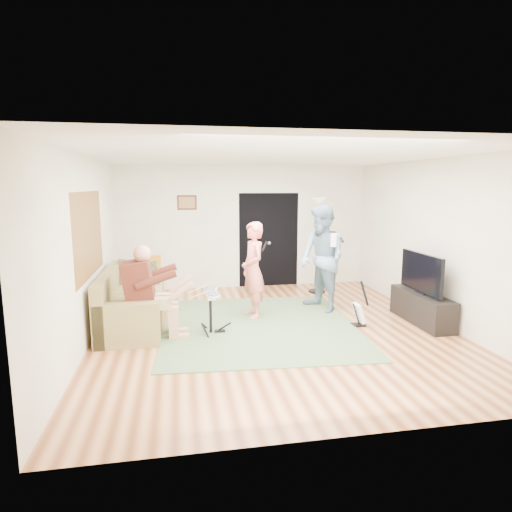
{
  "coord_description": "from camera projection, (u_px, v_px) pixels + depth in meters",
  "views": [
    {
      "loc": [
        -1.46,
        -6.36,
        2.25
      ],
      "look_at": [
        -0.24,
        0.3,
        1.14
      ],
      "focal_mm": 30.0,
      "sensor_mm": 36.0,
      "label": 1
    }
  ],
  "objects": [
    {
      "name": "singer",
      "position": [
        253.0,
        270.0,
        7.33
      ],
      "size": [
        0.49,
        0.66,
        1.66
      ],
      "primitive_type": "imported",
      "rotation": [
        0.0,
        0.0,
        -1.41
      ],
      "color": "#F5756A",
      "rests_on": "floor"
    },
    {
      "name": "window_blinds",
      "position": [
        89.0,
        235.0,
        6.25
      ],
      "size": [
        0.0,
        2.05,
        2.05
      ],
      "primitive_type": "plane",
      "rotation": [
        1.57,
        0.0,
        1.57
      ],
      "color": "brown",
      "rests_on": "walls"
    },
    {
      "name": "drummer",
      "position": [
        152.0,
        302.0,
        6.37
      ],
      "size": [
        0.91,
        0.51,
        1.4
      ],
      "color": "#572318",
      "rests_on": "sofa"
    },
    {
      "name": "drum_kit",
      "position": [
        211.0,
        314.0,
        6.57
      ],
      "size": [
        0.37,
        0.67,
        0.69
      ],
      "color": "black",
      "rests_on": "floor"
    },
    {
      "name": "guitar_held",
      "position": [
        333.0,
        239.0,
        7.66
      ],
      "size": [
        0.3,
        0.61,
        0.26
      ],
      "primitive_type": null,
      "rotation": [
        0.0,
        0.0,
        -0.31
      ],
      "color": "white",
      "rests_on": "guitarist"
    },
    {
      "name": "doorway",
      "position": [
        269.0,
        240.0,
        9.62
      ],
      "size": [
        2.1,
        0.0,
        2.1
      ],
      "primitive_type": "plane",
      "rotation": [
        1.57,
        0.0,
        0.0
      ],
      "color": "black",
      "rests_on": "walls"
    },
    {
      "name": "tv_cabinet",
      "position": [
        422.0,
        308.0,
        7.1
      ],
      "size": [
        0.4,
        1.4,
        0.5
      ],
      "primitive_type": "cube",
      "color": "black",
      "rests_on": "floor"
    },
    {
      "name": "ceiling",
      "position": [
        275.0,
        155.0,
        6.36
      ],
      "size": [
        6.0,
        6.0,
        0.0
      ],
      "primitive_type": "plane",
      "rotation": [
        3.14,
        0.0,
        0.0
      ],
      "color": "white",
      "rests_on": "walls"
    },
    {
      "name": "floor",
      "position": [
        274.0,
        329.0,
        6.79
      ],
      "size": [
        6.0,
        6.0,
        0.0
      ],
      "primitive_type": "plane",
      "color": "brown",
      "rests_on": "ground"
    },
    {
      "name": "guitarist",
      "position": [
        322.0,
        259.0,
        7.68
      ],
      "size": [
        0.99,
        1.12,
        1.93
      ],
      "primitive_type": "imported",
      "rotation": [
        0.0,
        0.0,
        -1.24
      ],
      "color": "#6B889D",
      "rests_on": "floor"
    },
    {
      "name": "picture_frame",
      "position": [
        187.0,
        203.0,
        9.17
      ],
      "size": [
        0.42,
        0.03,
        0.32
      ],
      "primitive_type": "cube",
      "color": "#3F2314",
      "rests_on": "walls"
    },
    {
      "name": "guitar_spare",
      "position": [
        359.0,
        313.0,
        6.94
      ],
      "size": [
        0.27,
        0.24,
        0.75
      ],
      "color": "black",
      "rests_on": "floor"
    },
    {
      "name": "television",
      "position": [
        421.0,
        273.0,
        7.0
      ],
      "size": [
        0.06,
        1.14,
        0.64
      ],
      "primitive_type": "cube",
      "color": "black",
      "rests_on": "tv_cabinet"
    },
    {
      "name": "area_rug",
      "position": [
        259.0,
        325.0,
        6.96
      ],
      "size": [
        3.26,
        3.55,
        0.02
      ],
      "primitive_type": "cube",
      "rotation": [
        0.0,
        0.0,
        -0.07
      ],
      "color": "#4D673F",
      "rests_on": "floor"
    },
    {
      "name": "sofa",
      "position": [
        128.0,
        307.0,
        6.97
      ],
      "size": [
        0.92,
        2.23,
        0.9
      ],
      "color": "olive",
      "rests_on": "floor"
    },
    {
      "name": "torchiere_lamp",
      "position": [
        318.0,
        228.0,
        8.97
      ],
      "size": [
        0.36,
        0.36,
        2.01
      ],
      "color": "black",
      "rests_on": "floor"
    },
    {
      "name": "dining_chair",
      "position": [
        152.0,
        286.0,
        8.29
      ],
      "size": [
        0.39,
        0.41,
        0.91
      ],
      "rotation": [
        0.0,
        0.0,
        0.01
      ],
      "color": "#D1B788",
      "rests_on": "floor"
    },
    {
      "name": "microphone",
      "position": [
        265.0,
        246.0,
        7.3
      ],
      "size": [
        0.06,
        0.06,
        0.24
      ],
      "primitive_type": null,
      "color": "black",
      "rests_on": "singer"
    },
    {
      "name": "walls",
      "position": [
        275.0,
        245.0,
        6.58
      ],
      "size": [
        5.5,
        6.0,
        2.7
      ],
      "primitive_type": null,
      "color": "white",
      "rests_on": "floor"
    }
  ]
}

